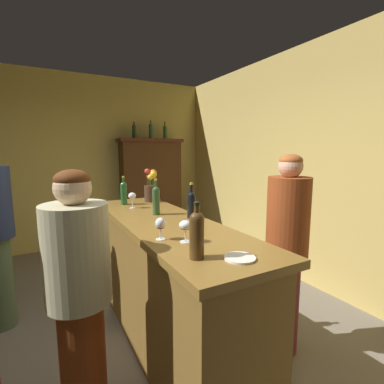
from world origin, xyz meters
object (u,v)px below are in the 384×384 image
wine_bottle_rose (197,233)px  wine_bottle_pinot (124,192)px  cheese_plate (240,258)px  display_bottle_midleft (151,130)px  wine_glass_front (160,225)px  display_bottle_left (134,131)px  wine_bottle_malbec (156,199)px  wine_glass_mid (132,196)px  wine_bottle_chardonnay (191,203)px  wine_glass_rear (185,226)px  bartender (287,246)px  display_bottle_center (165,131)px  patron_by_cabinet (79,290)px  flower_arrangement (151,186)px  display_cabinet (151,188)px  bar_counter (165,282)px

wine_bottle_rose → wine_bottle_pinot: 1.67m
cheese_plate → display_bottle_midleft: display_bottle_midleft is taller
wine_glass_front → display_bottle_left: (0.85, 3.21, 0.81)m
wine_bottle_rose → wine_glass_front: bearing=96.7°
wine_bottle_malbec → wine_glass_mid: wine_bottle_malbec is taller
wine_bottle_chardonnay → wine_glass_front: (-0.45, -0.42, -0.03)m
wine_bottle_rose → wine_glass_rear: bearing=75.1°
wine_glass_mid → bartender: (0.89, -1.16, -0.30)m
wine_bottle_pinot → display_bottle_left: (0.73, 1.93, 0.77)m
wine_bottle_rose → wine_bottle_pinot: (0.07, 1.67, -0.01)m
wine_bottle_malbec → bartender: bartender is taller
display_bottle_center → bartender: display_bottle_center is taller
display_bottle_left → display_bottle_midleft: size_ratio=0.88×
display_bottle_center → patron_by_cabinet: 3.89m
wine_bottle_chardonnay → cheese_plate: (-0.21, -0.92, -0.12)m
flower_arrangement → wine_bottle_pinot: bearing=-175.0°
display_cabinet → wine_glass_rear: bearing=-107.0°
wine_bottle_malbec → cheese_plate: size_ratio=1.92×
wine_glass_rear → bartender: bartender is taller
display_bottle_center → wine_bottle_pinot: bearing=-124.1°
wine_glass_front → flower_arrangement: flower_arrangement is taller
wine_glass_rear → flower_arrangement: size_ratio=0.38×
wine_glass_front → bar_counter: bearing=64.1°
flower_arrangement → wine_bottle_malbec: bearing=-106.5°
patron_by_cabinet → bartender: size_ratio=0.95×
wine_bottle_pinot → wine_glass_rear: bearing=-90.0°
wine_glass_rear → display_bottle_center: size_ratio=0.44×
wine_bottle_chardonnay → wine_glass_rear: bearing=-121.8°
wine_glass_mid → bartender: 1.49m
wine_glass_mid → display_bottle_left: (0.71, 2.15, 0.79)m
display_bottle_midleft → display_bottle_center: bearing=0.0°
bar_counter → display_bottle_left: display_bottle_left is taller
wine_bottle_pinot → wine_glass_front: 1.29m
bar_counter → bartender: 1.03m
display_bottle_midleft → wine_bottle_malbec: bearing=-109.8°
wine_bottle_pinot → wine_glass_front: bearing=-95.1°
wine_bottle_malbec → wine_glass_rear: size_ratio=2.31×
bartender → wine_bottle_malbec: bearing=-43.5°
wine_bottle_rose → wine_bottle_chardonnay: size_ratio=1.01×
wine_bottle_rose → bartender: bearing=16.3°
display_cabinet → wine_glass_front: 3.41m
wine_bottle_chardonnay → display_bottle_left: size_ratio=1.05×
bartender → wine_bottle_chardonnay: bearing=-41.2°
cheese_plate → display_bottle_midleft: bearing=76.2°
display_bottle_left → patron_by_cabinet: (-1.34, -3.19, -1.13)m
wine_bottle_chardonnay → display_bottle_left: (0.40, 2.79, 0.78)m
wine_bottle_malbec → cheese_plate: (0.00, -1.18, -0.13)m
bar_counter → cheese_plate: bearing=-88.9°
wine_glass_front → bartender: (1.02, -0.10, -0.28)m
wine_bottle_rose → patron_by_cabinet: 0.78m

